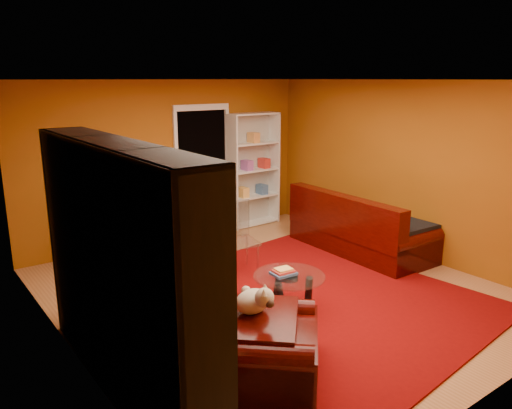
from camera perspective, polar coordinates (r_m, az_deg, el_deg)
floor at (r=6.43m, az=2.16°, el=-10.04°), size 5.00×5.50×0.05m
ceiling at (r=5.86m, az=2.41°, el=14.30°), size 5.00×5.50×0.05m
wall_back at (r=8.31m, az=-9.86°, el=4.91°), size 5.00×0.05×2.60m
wall_left at (r=4.88m, az=-21.49°, el=-2.44°), size 0.05×5.50×2.60m
wall_right at (r=7.81m, az=16.88°, el=3.92°), size 0.05×5.50×2.60m
doorway at (r=8.60m, az=-6.09°, el=3.65°), size 1.06×0.60×2.16m
rug at (r=6.23m, az=6.48°, el=-10.59°), size 3.69×4.18×0.02m
media_unit at (r=4.31m, az=-15.12°, el=-7.32°), size 0.44×2.79×2.14m
christmas_tree at (r=7.36m, az=-15.49°, el=0.03°), size 1.32×1.32×1.81m
gift_box_green at (r=7.75m, az=-9.91°, el=-4.71°), size 0.28×0.28×0.26m
gift_box_red at (r=7.93m, az=-17.45°, el=-4.86°), size 0.29×0.29×0.22m
white_bookshelf at (r=8.99m, az=-0.28°, el=3.95°), size 0.97×0.36×2.08m
armchair at (r=4.58m, az=0.17°, el=-13.85°), size 1.66×1.66×0.92m
dog at (r=4.53m, az=-0.40°, el=-11.01°), size 0.49×0.50×0.30m
sofa at (r=7.85m, az=11.96°, el=-1.87°), size 1.07×2.26×0.96m
coffee_table at (r=5.87m, az=3.79°, el=-9.92°), size 0.89×0.89×0.52m
acrylic_chair at (r=6.83m, az=-1.87°, el=-4.33°), size 0.55×0.58×0.89m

